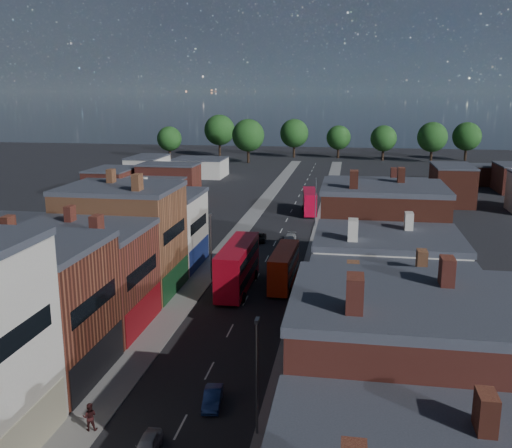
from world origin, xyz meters
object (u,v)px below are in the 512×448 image
(bus_2, at_px, (310,201))
(car_0, at_px, (147,445))
(ped_1, at_px, (90,417))
(bus_0, at_px, (238,265))
(car_2, at_px, (259,238))
(car_3, at_px, (290,238))
(bus_1, at_px, (284,266))
(car_1, at_px, (212,398))
(ped_3, at_px, (301,287))

(bus_2, relative_size, car_0, 3.08)
(bus_2, relative_size, ped_1, 5.22)
(car_0, relative_size, ped_1, 1.70)
(bus_0, distance_m, car_2, 21.55)
(car_3, bearing_deg, bus_2, 91.21)
(bus_1, distance_m, car_1, 26.70)
(bus_1, height_order, car_2, bus_1)
(ped_3, bearing_deg, ped_1, 155.16)
(bus_0, distance_m, ped_3, 7.59)
(bus_0, bearing_deg, bus_2, 83.62)
(bus_1, xyz_separation_m, ped_3, (2.29, -3.21, -1.30))
(bus_2, distance_m, car_2, 22.32)
(bus_2, height_order, ped_1, bus_2)
(ped_1, height_order, ped_3, ped_1)
(bus_2, xyz_separation_m, car_1, (-2.03, -67.24, -1.72))
(car_1, height_order, ped_1, ped_1)
(bus_2, bearing_deg, car_3, -100.34)
(bus_1, height_order, car_1, bus_1)
(car_1, xyz_separation_m, ped_1, (-7.22, -4.45, 0.50))
(car_1, bearing_deg, car_2, 87.77)
(ped_3, bearing_deg, bus_0, 79.62)
(car_0, bearing_deg, bus_1, 79.63)
(car_2, bearing_deg, car_0, -92.71)
(bus_0, height_order, car_3, bus_0)
(car_2, bearing_deg, bus_1, -76.94)
(car_3, height_order, ped_1, ped_1)
(bus_1, xyz_separation_m, car_3, (-1.46, 20.00, -1.76))
(bus_1, relative_size, car_0, 3.07)
(car_0, distance_m, ped_1, 4.85)
(car_2, height_order, ped_1, ped_1)
(car_3, height_order, ped_3, ped_3)
(ped_1, bearing_deg, bus_2, -112.42)
(car_0, bearing_deg, ped_1, 158.24)
(car_1, xyz_separation_m, car_2, (-3.90, 45.80, -0.00))
(ped_3, bearing_deg, car_0, 164.32)
(bus_0, relative_size, car_3, 3.22)
(ped_3, bearing_deg, car_2, 17.78)
(bus_0, xyz_separation_m, bus_1, (5.00, 2.18, -0.54))
(car_3, bearing_deg, car_0, -88.28)
(bus_2, height_order, car_2, bus_2)
(bus_0, relative_size, car_1, 3.52)
(bus_1, bearing_deg, car_2, 108.93)
(bus_2, xyz_separation_m, car_2, (-5.93, -21.45, -1.72))
(car_2, xyz_separation_m, car_3, (4.47, 0.77, -0.02))
(car_1, height_order, ped_3, ped_3)
(ped_1, bearing_deg, car_0, 145.33)
(ped_1, bearing_deg, ped_3, -127.59)
(bus_2, distance_m, car_0, 73.48)
(bus_1, bearing_deg, car_0, -96.40)
(car_1, distance_m, ped_3, 23.75)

